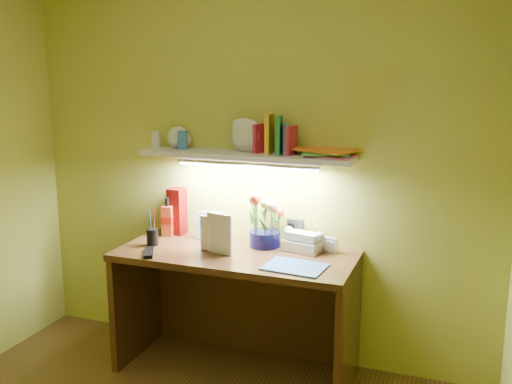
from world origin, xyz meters
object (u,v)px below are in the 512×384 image
Objects in this scene: flower_bouquet at (265,220)px; telephone at (304,240)px; desk_clock at (330,245)px; desk at (235,313)px; whisky_bottle at (168,217)px.

flower_bouquet is 1.50× the size of telephone.
telephone is 2.43× the size of desk_clock.
telephone is (0.37, 0.18, 0.44)m from desk.
flower_bouquet reaches higher than telephone.
desk_clock reaches higher than desk.
desk is 6.43× the size of telephone.
desk is 0.70m from desk_clock.
flower_bouquet is 0.41m from desk_clock.
whisky_bottle reaches higher than telephone.
desk_clock is (0.40, 0.02, -0.12)m from flower_bouquet.
whisky_bottle is at bearing -171.64° from desk_clock.
desk is at bearing -151.50° from desk_clock.
flower_bouquet is (0.12, 0.18, 0.54)m from desk.
telephone is (0.25, -0.00, -0.10)m from flower_bouquet.
telephone reaches higher than desk.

